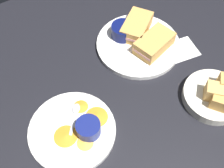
# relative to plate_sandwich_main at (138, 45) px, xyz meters

# --- Properties ---
(ground_plane) EXTENTS (1.10, 1.10, 0.03)m
(ground_plane) POSITION_rel_plate_sandwich_main_xyz_m (0.09, 0.09, -0.02)
(ground_plane) COLOR black
(plate_sandwich_main) EXTENTS (0.28, 0.28, 0.02)m
(plate_sandwich_main) POSITION_rel_plate_sandwich_main_xyz_m (0.00, 0.00, 0.00)
(plate_sandwich_main) COLOR white
(plate_sandwich_main) RESTS_ON ground_plane
(sandwich_half_near) EXTENTS (0.15, 0.11, 0.05)m
(sandwich_half_near) POSITION_rel_plate_sandwich_main_xyz_m (-0.03, 0.04, 0.03)
(sandwich_half_near) COLOR tan
(sandwich_half_near) RESTS_ON plate_sandwich_main
(sandwich_half_far) EXTENTS (0.15, 0.14, 0.05)m
(sandwich_half_far) POSITION_rel_plate_sandwich_main_xyz_m (-0.02, -0.05, 0.03)
(sandwich_half_far) COLOR tan
(sandwich_half_far) RESTS_ON plate_sandwich_main
(ramekin_dark_sauce) EXTENTS (0.08, 0.08, 0.04)m
(ramekin_dark_sauce) POSITION_rel_plate_sandwich_main_xyz_m (0.03, -0.06, 0.03)
(ramekin_dark_sauce) COLOR #0C144C
(ramekin_dark_sauce) RESTS_ON plate_sandwich_main
(spoon_by_dark_ramekin) EXTENTS (0.07, 0.09, 0.01)m
(spoon_by_dark_ramekin) POSITION_rel_plate_sandwich_main_xyz_m (-0.01, -0.01, 0.01)
(spoon_by_dark_ramekin) COLOR silver
(spoon_by_dark_ramekin) RESTS_ON plate_sandwich_main
(plate_chips_companion) EXTENTS (0.24, 0.24, 0.02)m
(plate_chips_companion) POSITION_rel_plate_sandwich_main_xyz_m (0.34, 0.16, 0.00)
(plate_chips_companion) COLOR white
(plate_chips_companion) RESTS_ON ground_plane
(ramekin_light_gravy) EXTENTS (0.07, 0.07, 0.04)m
(ramekin_light_gravy) POSITION_rel_plate_sandwich_main_xyz_m (0.30, 0.19, 0.03)
(ramekin_light_gravy) COLOR navy
(ramekin_light_gravy) RESTS_ON plate_chips_companion
(spoon_by_gravy_ramekin) EXTENTS (0.07, 0.09, 0.01)m
(spoon_by_gravy_ramekin) POSITION_rel_plate_sandwich_main_xyz_m (0.30, 0.12, 0.01)
(spoon_by_gravy_ramekin) COLOR silver
(spoon_by_gravy_ramekin) RESTS_ON plate_chips_companion
(plantain_chip_scatter) EXTENTS (0.19, 0.16, 0.01)m
(plantain_chip_scatter) POSITION_rel_plate_sandwich_main_xyz_m (0.31, 0.17, 0.01)
(plantain_chip_scatter) COLOR orange
(plantain_chip_scatter) RESTS_ON plate_chips_companion
(bread_basket_rear) EXTENTS (0.18, 0.18, 0.08)m
(bread_basket_rear) POSITION_rel_plate_sandwich_main_xyz_m (-0.07, 0.29, 0.02)
(bread_basket_rear) COLOR silver
(bread_basket_rear) RESTS_ON ground_plane
(paper_napkin_folded) EXTENTS (0.12, 0.11, 0.00)m
(paper_napkin_folded) POSITION_rel_plate_sandwich_main_xyz_m (-0.11, 0.09, -0.01)
(paper_napkin_folded) COLOR white
(paper_napkin_folded) RESTS_ON ground_plane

